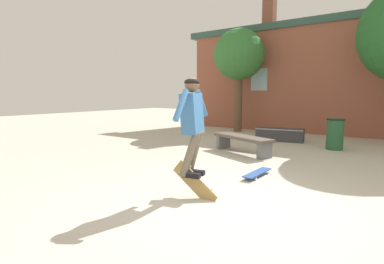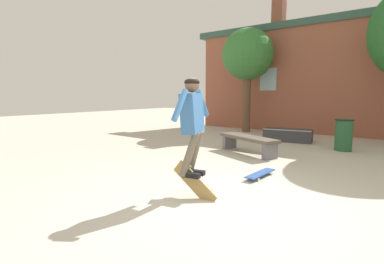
# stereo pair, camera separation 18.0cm
# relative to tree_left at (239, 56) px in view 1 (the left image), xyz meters

# --- Properties ---
(ground_plane) EXTENTS (40.00, 40.00, 0.00)m
(ground_plane) POSITION_rel_tree_left_xyz_m (3.46, -7.30, -2.99)
(ground_plane) COLOR beige
(building_backdrop) EXTENTS (12.85, 0.52, 5.36)m
(building_backdrop) POSITION_rel_tree_left_xyz_m (3.44, 1.10, -0.77)
(building_backdrop) COLOR #93513D
(building_backdrop) RESTS_ON ground_plane
(tree_left) EXTENTS (1.99, 1.99, 4.04)m
(tree_left) POSITION_rel_tree_left_xyz_m (0.00, 0.00, 0.00)
(tree_left) COLOR brown
(tree_left) RESTS_ON ground_plane
(park_bench) EXTENTS (1.84, 1.11, 0.45)m
(park_bench) POSITION_rel_tree_left_xyz_m (2.15, -3.93, -2.66)
(park_bench) COLOR brown
(park_bench) RESTS_ON ground_plane
(skate_ledge) EXTENTS (1.55, 0.83, 0.40)m
(skate_ledge) POSITION_rel_tree_left_xyz_m (2.23, -1.39, -2.79)
(skate_ledge) COLOR #38383D
(skate_ledge) RESTS_ON ground_plane
(trash_bin) EXTENTS (0.47, 0.47, 0.85)m
(trash_bin) POSITION_rel_tree_left_xyz_m (3.97, -2.01, -2.55)
(trash_bin) COLOR #235633
(trash_bin) RESTS_ON ground_plane
(skater) EXTENTS (0.37, 1.11, 1.44)m
(skater) POSITION_rel_tree_left_xyz_m (3.02, -7.33, -1.82)
(skater) COLOR teal
(skateboard_flipping) EXTENTS (0.73, 0.19, 0.65)m
(skateboard_flipping) POSITION_rel_tree_left_xyz_m (3.08, -7.34, -2.78)
(skateboard_flipping) COLOR #AD894C
(skateboard_resting) EXTENTS (0.24, 0.87, 0.08)m
(skateboard_resting) POSITION_rel_tree_left_xyz_m (3.37, -5.75, -2.92)
(skateboard_resting) COLOR #2D519E
(skateboard_resting) RESTS_ON ground_plane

